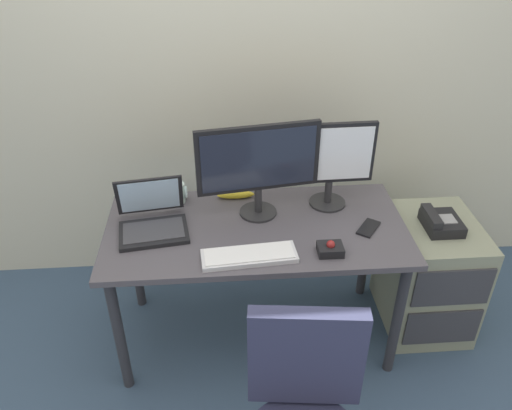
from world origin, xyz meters
TOP-DOWN VIEW (x-y plane):
  - ground_plane at (0.00, 0.00)m, footprint 8.00×8.00m
  - back_wall at (0.00, 0.69)m, footprint 6.00×0.10m
  - desk at (0.00, 0.00)m, footprint 1.41×0.69m
  - file_cabinet at (0.92, 0.05)m, footprint 0.42×0.53m
  - desk_phone at (0.91, 0.04)m, footprint 0.17×0.20m
  - monitor_main at (0.02, 0.11)m, footprint 0.57×0.18m
  - monitor_side at (0.37, 0.17)m, footprint 0.42×0.18m
  - keyboard at (-0.05, -0.23)m, footprint 0.42×0.17m
  - laptop at (-0.48, 0.02)m, footprint 0.35×0.33m
  - trackball_mouse at (0.31, -0.22)m, footprint 0.11×0.09m
  - coffee_mug at (-0.38, 0.25)m, footprint 0.10×0.09m
  - cell_phone at (0.52, -0.06)m, footprint 0.14×0.15m
  - banana at (-0.08, 0.26)m, footprint 0.19×0.05m

SIDE VIEW (x-z plane):
  - ground_plane at x=0.00m, z-range 0.00..0.00m
  - file_cabinet at x=0.92m, z-range 0.00..0.63m
  - desk at x=0.00m, z-range 0.27..0.98m
  - desk_phone at x=0.91m, z-range 0.61..0.71m
  - cell_phone at x=0.52m, z-range 0.71..0.72m
  - keyboard at x=-0.05m, z-range 0.71..0.74m
  - banana at x=-0.08m, z-range 0.71..0.75m
  - trackball_mouse at x=0.31m, z-range 0.70..0.76m
  - coffee_mug at x=-0.38m, z-range 0.71..0.81m
  - laptop at x=-0.48m, z-range 0.65..0.88m
  - monitor_side at x=0.37m, z-range 0.74..1.18m
  - monitor_main at x=0.02m, z-range 0.75..1.21m
  - back_wall at x=0.00m, z-range 0.00..2.80m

